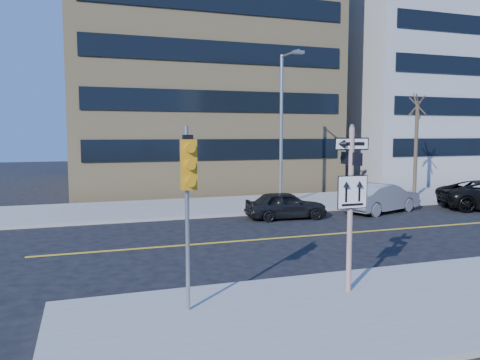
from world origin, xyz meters
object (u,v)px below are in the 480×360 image
object	(u,v)px
traffic_signal	(188,180)
streetlight_a	(283,119)
parked_car_b	(381,198)
street_tree_west	(417,108)
sign_pole	(351,199)
parked_car_a	(286,205)

from	to	relation	value
traffic_signal	streetlight_a	distance (m)	15.72
parked_car_b	street_tree_west	world-z (taller)	street_tree_west
sign_pole	traffic_signal	size ratio (longest dim) A/B	1.02
traffic_signal	parked_car_b	size ratio (longest dim) A/B	0.88
parked_car_b	street_tree_west	bearing A→B (deg)	-72.75
traffic_signal	streetlight_a	bearing A→B (deg)	59.20
traffic_signal	parked_car_b	distance (m)	16.24
sign_pole	parked_car_b	xyz separation A→B (m)	(8.19, 10.34, -1.69)
parked_car_b	street_tree_west	distance (m)	7.61
street_tree_west	parked_car_a	bearing A→B (deg)	-160.47
traffic_signal	street_tree_west	distance (m)	22.14
parked_car_b	street_tree_west	size ratio (longest dim) A/B	0.72
traffic_signal	parked_car_a	bearing A→B (deg)	56.55
sign_pole	street_tree_west	distance (m)	19.22
parked_car_a	sign_pole	bearing A→B (deg)	169.54
sign_pole	streetlight_a	xyz separation A→B (m)	(4.00, 13.27, 2.32)
parked_car_a	streetlight_a	bearing A→B (deg)	-15.63
traffic_signal	sign_pole	bearing A→B (deg)	2.11
traffic_signal	parked_car_a	distance (m)	12.64
street_tree_west	parked_car_b	bearing A→B (deg)	-144.12
parked_car_b	street_tree_west	xyz separation A→B (m)	(4.81, 3.48, 4.77)
traffic_signal	streetlight_a	xyz separation A→B (m)	(8.00, 13.42, 1.73)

